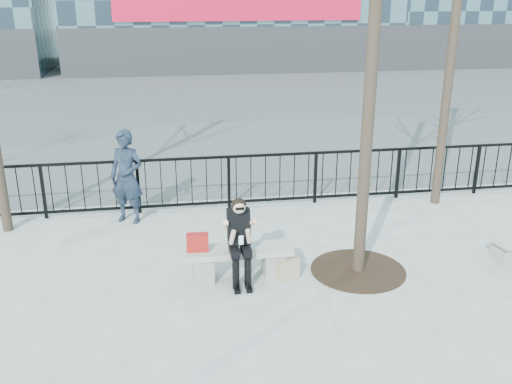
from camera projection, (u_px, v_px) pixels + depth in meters
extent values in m
plane|color=gray|center=(239.00, 277.00, 8.88)|extent=(120.00, 120.00, 0.00)
cube|color=#474747|center=(190.00, 101.00, 22.82)|extent=(60.00, 23.00, 0.01)
cube|color=black|center=(218.00, 157.00, 11.30)|extent=(14.00, 0.05, 0.05)
cube|color=black|center=(220.00, 202.00, 11.63)|extent=(14.00, 0.05, 0.05)
cube|color=#2D2D30|center=(240.00, 51.00, 29.34)|extent=(18.00, 0.08, 2.40)
cube|color=red|center=(240.00, 10.00, 28.61)|extent=(12.60, 0.12, 1.00)
cylinder|color=black|center=(374.00, 26.00, 7.81)|extent=(0.18, 0.18, 7.50)
cylinder|color=black|center=(454.00, 30.00, 10.79)|extent=(0.18, 0.18, 7.00)
cylinder|color=black|center=(358.00, 270.00, 9.07)|extent=(1.50, 1.50, 0.02)
cube|color=slate|center=(203.00, 268.00, 8.73)|extent=(0.32, 0.38, 0.40)
cube|color=slate|center=(274.00, 263.00, 8.90)|extent=(0.32, 0.38, 0.40)
cube|color=#97958F|center=(239.00, 251.00, 8.73)|extent=(1.65, 0.46, 0.09)
cube|color=slate|center=(506.00, 251.00, 9.30)|extent=(0.30, 0.36, 0.37)
cube|color=#A81714|center=(198.00, 242.00, 8.59)|extent=(0.34, 0.18, 0.27)
cube|color=beige|center=(288.00, 270.00, 8.75)|extent=(0.37, 0.21, 0.33)
imported|color=black|center=(127.00, 177.00, 10.71)|extent=(0.78, 0.67, 1.80)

